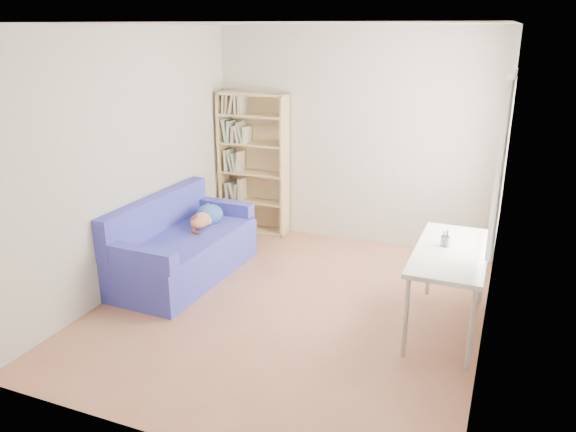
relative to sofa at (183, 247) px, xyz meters
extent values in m
plane|color=#9F6348|center=(1.36, -0.26, -0.32)|extent=(4.00, 4.00, 0.00)
cube|color=silver|center=(1.36, 1.74, 0.98)|extent=(3.50, 0.04, 2.60)
cube|color=silver|center=(1.36, -2.26, 0.98)|extent=(3.50, 0.04, 2.60)
cube|color=silver|center=(-0.39, -0.26, 0.98)|extent=(0.04, 4.00, 2.60)
cube|color=silver|center=(3.11, -0.26, 0.98)|extent=(0.04, 4.00, 2.60)
cube|color=white|center=(1.36, -0.26, 2.28)|extent=(3.50, 4.00, 0.04)
cube|color=white|center=(3.10, 0.34, 1.18)|extent=(0.01, 1.20, 1.30)
cube|color=navy|center=(0.04, -0.02, -0.11)|extent=(0.88, 1.78, 0.44)
cube|color=navy|center=(-0.30, -0.02, 0.33)|extent=(0.20, 1.76, 0.43)
cube|color=navy|center=(0.04, 0.78, 0.21)|extent=(0.83, 0.18, 0.19)
cube|color=navy|center=(0.04, -0.82, 0.21)|extent=(0.83, 0.18, 0.19)
cube|color=navy|center=(0.06, -0.02, 0.13)|extent=(0.86, 1.64, 0.05)
ellipsoid|color=#3157A0|center=(0.06, 0.48, 0.23)|extent=(0.31, 0.34, 0.23)
ellipsoid|color=#AC3D13|center=(0.08, 0.26, 0.23)|extent=(0.29, 0.41, 0.15)
ellipsoid|color=silver|center=(0.13, 0.37, 0.21)|extent=(0.15, 0.18, 0.09)
ellipsoid|color=#3E1D11|center=(0.05, 0.22, 0.27)|extent=(0.16, 0.21, 0.07)
sphere|color=#AC3D13|center=(0.10, 0.53, 0.27)|extent=(0.13, 0.13, 0.13)
cone|color=#AC3D13|center=(0.08, 0.56, 0.33)|extent=(0.06, 0.07, 0.06)
cone|color=#AC3D13|center=(0.08, 0.50, 0.33)|extent=(0.06, 0.06, 0.06)
cylinder|color=green|center=(0.09, 0.46, 0.25)|extent=(0.11, 0.06, 0.10)
cylinder|color=#3E1D11|center=(0.06, 0.05, 0.20)|extent=(0.11, 0.14, 0.05)
cube|color=tan|center=(-0.33, 1.58, 0.58)|extent=(0.03, 0.28, 1.80)
cube|color=tan|center=(0.54, 1.58, 0.58)|extent=(0.03, 0.28, 1.80)
cube|color=tan|center=(0.10, 1.58, 1.46)|extent=(0.90, 0.28, 0.03)
cube|color=tan|center=(0.10, 1.58, -0.31)|extent=(0.90, 0.28, 0.03)
cube|color=tan|center=(0.10, 1.71, 0.58)|extent=(0.90, 0.02, 1.80)
cube|color=white|center=(2.78, -0.08, 0.41)|extent=(0.61, 1.32, 0.04)
cylinder|color=silver|center=(3.04, 0.53, 0.03)|extent=(0.04, 0.04, 0.71)
cylinder|color=silver|center=(3.04, -0.69, 0.03)|extent=(0.04, 0.04, 0.71)
cylinder|color=silver|center=(2.53, 0.53, 0.03)|extent=(0.04, 0.04, 0.71)
cylinder|color=silver|center=(2.53, -0.69, 0.03)|extent=(0.04, 0.04, 0.71)
cylinder|color=white|center=(2.71, -0.01, 0.47)|extent=(0.08, 0.08, 0.09)
camera|label=1|loc=(3.17, -4.76, 2.25)|focal=35.00mm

